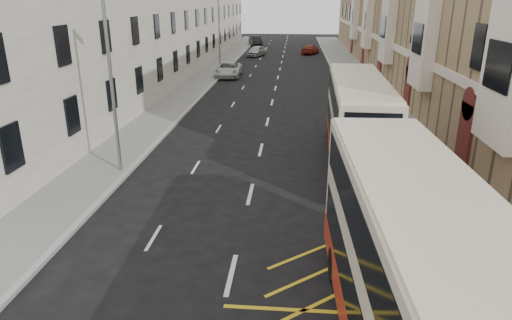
# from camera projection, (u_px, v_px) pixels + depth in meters

# --- Properties ---
(pavement_right) EXTENTS (4.00, 120.00, 0.15)m
(pavement_right) POSITION_uv_depth(u_px,v_px,m) (370.00, 98.00, 37.49)
(pavement_right) COLOR slate
(pavement_right) RESTS_ON ground
(pavement_left) EXTENTS (3.00, 120.00, 0.15)m
(pavement_left) POSITION_uv_depth(u_px,v_px,m) (185.00, 95.00, 38.72)
(pavement_left) COLOR slate
(pavement_left) RESTS_ON ground
(kerb_right) EXTENTS (0.25, 120.00, 0.15)m
(kerb_right) POSITION_uv_depth(u_px,v_px,m) (346.00, 98.00, 37.65)
(kerb_right) COLOR #999993
(kerb_right) RESTS_ON ground
(kerb_left) EXTENTS (0.25, 120.00, 0.15)m
(kerb_left) POSITION_uv_depth(u_px,v_px,m) (203.00, 95.00, 38.60)
(kerb_left) COLOR #999993
(kerb_left) RESTS_ON ground
(road_markings) EXTENTS (10.00, 110.00, 0.01)m
(road_markings) POSITION_uv_depth(u_px,v_px,m) (280.00, 70.00, 52.22)
(road_markings) COLOR silver
(road_markings) RESTS_ON ground
(terrace_right) EXTENTS (10.75, 79.00, 15.25)m
(terrace_right) POSITION_uv_depth(u_px,v_px,m) (420.00, 1.00, 48.85)
(terrace_right) COLOR #907653
(terrace_right) RESTS_ON ground
(terrace_left) EXTENTS (9.18, 79.00, 13.25)m
(terrace_left) POSITION_uv_depth(u_px,v_px,m) (162.00, 10.00, 51.56)
(terrace_left) COLOR silver
(terrace_left) RESTS_ON ground
(guard_railing) EXTENTS (0.06, 6.56, 1.01)m
(guard_railing) POSITION_uv_depth(u_px,v_px,m) (431.00, 230.00, 14.61)
(guard_railing) COLOR red
(guard_railing) RESTS_ON pavement_right
(street_lamp_near) EXTENTS (0.93, 0.18, 8.00)m
(street_lamp_near) POSITION_uv_depth(u_px,v_px,m) (112.00, 75.00, 20.21)
(street_lamp_near) COLOR slate
(street_lamp_near) RESTS_ON pavement_left
(street_lamp_far) EXTENTS (0.93, 0.18, 8.00)m
(street_lamp_far) POSITION_uv_depth(u_px,v_px,m) (220.00, 30.00, 48.35)
(street_lamp_far) COLOR slate
(street_lamp_far) RESTS_ON pavement_left
(double_decker_front) EXTENTS (2.93, 11.31, 4.48)m
(double_decker_front) POSITION_uv_depth(u_px,v_px,m) (415.00, 288.00, 9.34)
(double_decker_front) COLOR beige
(double_decker_front) RESTS_ON ground
(double_decker_rear) EXTENTS (2.85, 10.86, 4.30)m
(double_decker_rear) POSITION_uv_depth(u_px,v_px,m) (357.00, 122.00, 22.08)
(double_decker_rear) COLOR beige
(double_decker_rear) RESTS_ON ground
(pedestrian_far) EXTENTS (1.05, 0.90, 1.69)m
(pedestrian_far) POSITION_uv_depth(u_px,v_px,m) (439.00, 233.00, 14.12)
(pedestrian_far) COLOR black
(pedestrian_far) RESTS_ON pavement_right
(white_van) EXTENTS (2.63, 5.50, 1.51)m
(white_van) POSITION_uv_depth(u_px,v_px,m) (228.00, 70.00, 47.61)
(white_van) COLOR silver
(white_van) RESTS_ON ground
(car_silver) EXTENTS (2.97, 4.63, 1.47)m
(car_silver) POSITION_uv_depth(u_px,v_px,m) (256.00, 51.00, 64.21)
(car_silver) COLOR #B4B7BD
(car_silver) RESTS_ON ground
(car_dark) EXTENTS (2.85, 5.04, 1.57)m
(car_dark) POSITION_uv_depth(u_px,v_px,m) (255.00, 41.00, 78.40)
(car_dark) COLOR black
(car_dark) RESTS_ON ground
(car_red) EXTENTS (3.13, 4.82, 1.30)m
(car_red) POSITION_uv_depth(u_px,v_px,m) (310.00, 49.00, 66.90)
(car_red) COLOR maroon
(car_red) RESTS_ON ground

